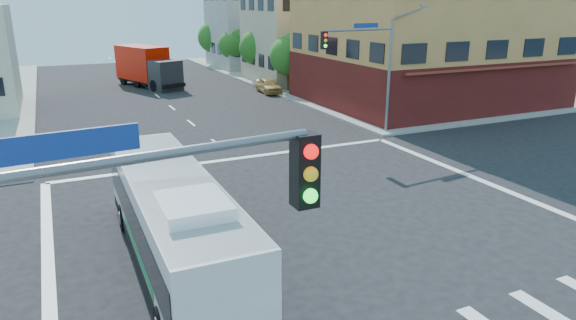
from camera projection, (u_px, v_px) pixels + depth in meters
name	position (u px, v px, depth m)	size (l,w,h in m)	color
ground	(318.00, 224.00, 19.80)	(120.00, 120.00, 0.00)	black
sidewalk_ne	(433.00, 69.00, 64.18)	(50.00, 50.00, 0.15)	gray
corner_building_ne	(428.00, 31.00, 42.11)	(18.10, 15.44, 14.00)	#D9914E
building_east_near	(309.00, 38.00, 54.73)	(12.06, 10.06, 9.00)	#B8A78D
building_east_far	(260.00, 27.00, 66.71)	(12.06, 10.06, 10.00)	#A8A8A3
signal_mast_ne	(369.00, 57.00, 31.18)	(7.91, 1.13, 8.07)	slate
signal_mast_sw	(43.00, 320.00, 5.46)	(7.91, 1.01, 8.07)	slate
street_tree_a	(290.00, 53.00, 47.72)	(3.60, 3.60, 5.53)	#392314
street_tree_b	(258.00, 45.00, 54.60)	(3.80, 3.80, 5.79)	#392314
street_tree_c	(233.00, 43.00, 61.62)	(3.40, 3.40, 5.29)	#392314
street_tree_d	(214.00, 35.00, 68.42)	(4.00, 4.00, 6.03)	#392314
transit_bus	(173.00, 220.00, 16.07)	(2.66, 11.49, 3.39)	black
box_truck	(148.00, 68.00, 51.10)	(5.42, 9.13, 3.96)	#232227
parked_car	(269.00, 85.00, 48.00)	(1.64, 4.07, 1.39)	tan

